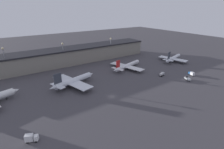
# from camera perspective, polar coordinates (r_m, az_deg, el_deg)

# --- Properties ---
(ground) EXTENTS (600.00, 600.00, 0.00)m
(ground) POSITION_cam_1_polar(r_m,az_deg,el_deg) (114.04, -0.06, -7.20)
(ground) COLOR #423F44
(terminal_building) EXTENTS (182.98, 23.42, 15.80)m
(terminal_building) POSITION_cam_1_polar(r_m,az_deg,el_deg) (181.60, -15.02, 5.78)
(terminal_building) COLOR gray
(terminal_building) RESTS_ON ground
(airplane_1) EXTENTS (38.55, 36.97, 13.12)m
(airplane_1) POSITION_cam_1_polar(r_m,az_deg,el_deg) (130.41, -12.54, -2.09)
(airplane_1) COLOR silver
(airplane_1) RESTS_ON ground
(airplane_2) EXTENTS (39.83, 35.30, 11.22)m
(airplane_2) POSITION_cam_1_polar(r_m,az_deg,el_deg) (163.15, 4.99, 2.89)
(airplane_2) COLOR silver
(airplane_2) RESTS_ON ground
(airplane_3) EXTENTS (36.10, 30.49, 12.29)m
(airplane_3) POSITION_cam_1_polar(r_m,az_deg,el_deg) (196.56, 19.33, 5.03)
(airplane_3) COLOR silver
(airplane_3) RESTS_ON ground
(service_vehicle_0) EXTENTS (4.72, 6.33, 2.75)m
(service_vehicle_0) POSITION_cam_1_polar(r_m,az_deg,el_deg) (150.01, 23.47, -1.28)
(service_vehicle_0) COLOR #9EA3A8
(service_vehicle_0) RESTS_ON ground
(service_vehicle_1) EXTENTS (5.78, 4.20, 3.72)m
(service_vehicle_1) POSITION_cam_1_polar(r_m,az_deg,el_deg) (86.75, -24.92, -18.25)
(service_vehicle_1) COLOR white
(service_vehicle_1) RESTS_ON ground
(service_vehicle_2) EXTENTS (5.68, 3.80, 2.75)m
(service_vehicle_2) POSITION_cam_1_polar(r_m,az_deg,el_deg) (152.09, 15.94, 0.15)
(service_vehicle_2) COLOR #9EA3A8
(service_vehicle_2) RESTS_ON ground
(service_vehicle_3) EXTENTS (3.77, 5.85, 3.21)m
(service_vehicle_3) POSITION_cam_1_polar(r_m,az_deg,el_deg) (161.49, 24.57, 0.29)
(service_vehicle_3) COLOR #195199
(service_vehicle_3) RESTS_ON ground
(lamp_post_0) EXTENTS (1.80, 1.80, 24.36)m
(lamp_post_0) POSITION_cam_1_polar(r_m,az_deg,el_deg) (166.28, -31.60, 4.62)
(lamp_post_0) COLOR slate
(lamp_post_0) RESTS_ON ground
(lamp_post_1) EXTENTS (1.80, 1.80, 22.58)m
(lamp_post_1) POSITION_cam_1_polar(r_m,az_deg,el_deg) (174.68, -15.63, 7.36)
(lamp_post_1) COLOR slate
(lamp_post_1) RESTS_ON ground
(lamp_post_2) EXTENTS (1.80, 1.80, 22.02)m
(lamp_post_2) POSITION_cam_1_polar(r_m,az_deg,el_deg) (198.25, -0.43, 9.65)
(lamp_post_2) COLOR slate
(lamp_post_2) RESTS_ON ground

